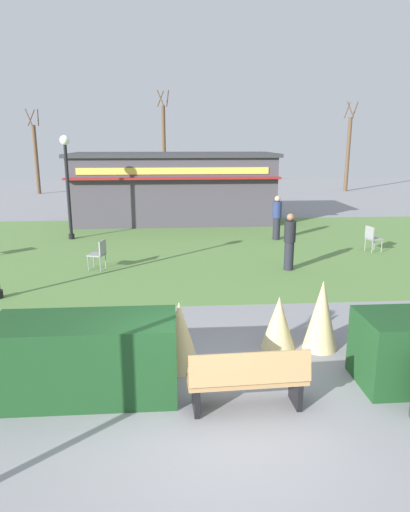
# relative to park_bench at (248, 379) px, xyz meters

# --- Properties ---
(ground_plane) EXTENTS (80.00, 80.00, 0.00)m
(ground_plane) POSITION_rel_park_bench_xyz_m (-0.51, -0.32, -0.48)
(ground_plane) COLOR gray
(lawn_patch) EXTENTS (36.00, 12.00, 0.01)m
(lawn_patch) POSITION_rel_park_bench_xyz_m (-0.51, 10.26, -0.48)
(lawn_patch) COLOR #5B8442
(lawn_patch) RESTS_ON ground_plane
(park_bench) EXTENTS (1.72, 0.60, 0.95)m
(park_bench) POSITION_rel_park_bench_xyz_m (0.00, 0.00, 0.00)
(park_bench) COLOR tan
(park_bench) RESTS_ON ground_plane
(hedge_left) EXTENTS (2.69, 1.10, 1.20)m
(hedge_left) POSITION_rel_park_bench_xyz_m (-2.34, 0.59, 0.12)
(hedge_left) COLOR #19421E
(hedge_left) RESTS_ON ground_plane
(ornamental_grass_behind_left) EXTENTS (0.63, 0.63, 0.99)m
(ornamental_grass_behind_left) POSITION_rel_park_bench_xyz_m (0.90, 1.99, 0.02)
(ornamental_grass_behind_left) COLOR #D1BC7F
(ornamental_grass_behind_left) RESTS_ON ground_plane
(ornamental_grass_behind_right) EXTENTS (0.63, 0.63, 1.31)m
(ornamental_grass_behind_right) POSITION_rel_park_bench_xyz_m (1.67, 1.89, 0.18)
(ornamental_grass_behind_right) COLOR #D1BC7F
(ornamental_grass_behind_right) RESTS_ON ground_plane
(ornamental_grass_behind_center) EXTENTS (0.70, 0.70, 1.18)m
(ornamental_grass_behind_center) POSITION_rel_park_bench_xyz_m (-0.93, 1.35, 0.11)
(ornamental_grass_behind_center) COLOR #D1BC7F
(ornamental_grass_behind_center) RESTS_ON ground_plane
(lamppost_far) EXTENTS (0.36, 0.36, 3.91)m
(lamppost_far) POSITION_rel_park_bench_xyz_m (-4.91, 12.06, 2.00)
(lamppost_far) COLOR black
(lamppost_far) RESTS_ON ground_plane
(food_kiosk) EXTENTS (9.36, 4.19, 3.16)m
(food_kiosk) POSITION_rel_park_bench_xyz_m (-0.90, 15.88, 1.11)
(food_kiosk) COLOR #47424C
(food_kiosk) RESTS_ON ground_plane
(cafe_chair_west) EXTENTS (0.54, 0.54, 0.89)m
(cafe_chair_west) POSITION_rel_park_bench_xyz_m (-3.17, 7.60, 0.05)
(cafe_chair_west) COLOR gray
(cafe_chair_west) RESTS_ON ground_plane
(cafe_chair_center) EXTENTS (0.53, 0.53, 0.89)m
(cafe_chair_center) POSITION_rel_park_bench_xyz_m (5.81, 9.17, 0.05)
(cafe_chair_center) COLOR gray
(cafe_chair_center) RESTS_ON ground_plane
(person_strolling) EXTENTS (0.34, 0.34, 1.69)m
(person_strolling) POSITION_rel_park_bench_xyz_m (2.41, 7.15, 0.38)
(person_strolling) COLOR #23232D
(person_strolling) RESTS_ON ground_plane
(person_standing) EXTENTS (0.34, 0.34, 1.69)m
(person_standing) POSITION_rel_park_bench_xyz_m (3.00, 11.37, 0.38)
(person_standing) COLOR #23232D
(person_standing) RESTS_ON ground_plane
(parked_car_west_slot) EXTENTS (4.29, 2.22, 1.20)m
(parked_car_west_slot) POSITION_rel_park_bench_xyz_m (-2.88, 22.52, 0.16)
(parked_car_west_slot) COLOR #B7BABF
(parked_car_west_slot) RESTS_ON ground_plane
(parked_car_center_slot) EXTENTS (4.36, 2.37, 1.20)m
(parked_car_center_slot) POSITION_rel_park_bench_xyz_m (2.10, 22.53, 0.16)
(parked_car_center_slot) COLOR navy
(parked_car_center_slot) RESTS_ON ground_plane
(tree_left_bg) EXTENTS (0.91, 0.96, 5.77)m
(tree_left_bg) POSITION_rel_park_bench_xyz_m (-10.40, 27.91, 2.04)
(tree_left_bg) COLOR brown
(tree_left_bg) RESTS_ON ground_plane
(tree_right_bg) EXTENTS (0.91, 0.96, 6.38)m
(tree_right_bg) POSITION_rel_park_bench_xyz_m (12.02, 27.98, 2.34)
(tree_right_bg) COLOR brown
(tree_right_bg) RESTS_ON ground_plane
(tree_center_bg) EXTENTS (0.91, 0.96, 7.17)m
(tree_center_bg) POSITION_rel_park_bench_xyz_m (-1.48, 29.09, 2.74)
(tree_center_bg) COLOR brown
(tree_center_bg) RESTS_ON ground_plane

